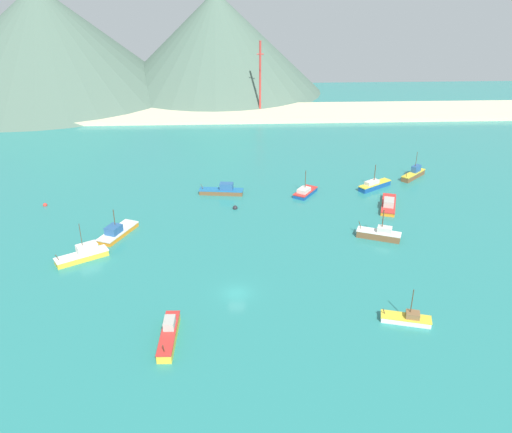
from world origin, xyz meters
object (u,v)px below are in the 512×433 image
Objects in this scene: fishing_boat_0 at (223,190)px; fishing_boat_6 at (379,234)px; buoy_0 at (235,208)px; fishing_boat_2 at (414,174)px; fishing_boat_4 at (305,192)px; buoy_1 at (45,205)px; fishing_boat_11 at (407,318)px; fishing_boat_9 at (374,185)px; fishing_boat_3 at (117,232)px; fishing_boat_7 at (83,254)px; radio_tower at (260,77)px; fishing_boat_8 at (389,204)px; fishing_boat_5 at (169,334)px.

fishing_boat_6 is at bearing -37.87° from fishing_boat_0.
fishing_boat_6 is at bearing -28.83° from buoy_0.
fishing_boat_4 is (-27.85, -9.45, -0.29)m from fishing_boat_2.
fishing_boat_11 is at bearing -34.11° from buoy_1.
fishing_boat_6 is 25.29m from fishing_boat_9.
fishing_boat_3 is 23.46m from buoy_1.
buoy_1 is at bearing 121.00° from fishing_boat_7.
radio_tower reaches higher than buoy_1.
fishing_boat_9 is 1.18× the size of fishing_boat_11.
fishing_boat_6 is 9.00× the size of buoy_1.
fishing_boat_9 is 50.92m from fishing_boat_11.
fishing_boat_6 is 0.96× the size of fishing_boat_9.
fishing_boat_3 is 10.83× the size of buoy_1.
fishing_boat_8 is (59.07, 19.25, -0.23)m from fishing_boat_7.
fishing_boat_0 is at bearing 175.86° from fishing_boat_4.
fishing_boat_6 is at bearing -102.28° from fishing_boat_9.
fishing_boat_5 is at bearing -55.84° from buoy_1.
fishing_boat_7 reaches higher than fishing_boat_2.
radio_tower is at bearing 83.32° from buoy_0.
fishing_boat_11 is at bearing -96.39° from fishing_boat_6.
fishing_boat_6 is (29.60, -23.02, 0.07)m from fishing_boat_0.
radio_tower reaches higher than fishing_boat_6.
fishing_boat_2 is at bearing 22.74° from fishing_boat_3.
fishing_boat_4 reaches higher than fishing_boat_8.
fishing_boat_7 is at bearing -142.87° from buoy_0.
radio_tower reaches higher than fishing_boat_2.
fishing_boat_0 is 0.41× the size of radio_tower.
buoy_0 is (-43.61, -16.35, -0.80)m from fishing_boat_2.
fishing_boat_11 is 125.40m from radio_tower.
fishing_boat_11 reaches higher than fishing_boat_5.
fishing_boat_6 is 0.34× the size of radio_tower.
fishing_boat_11 is at bearing -99.31° from fishing_boat_9.
fishing_boat_5 reaches higher than buoy_1.
fishing_boat_7 is at bearing 127.21° from fishing_boat_5.
fishing_boat_3 is 9.35× the size of buoy_0.
fishing_boat_2 is 35.35m from fishing_boat_6.
radio_tower is at bearing 80.56° from fishing_boat_0.
fishing_boat_5 is 10.47× the size of buoy_1.
buoy_1 is (-14.13, 23.52, -0.82)m from fishing_boat_7.
fishing_boat_7 reaches higher than buoy_0.
fishing_boat_0 is 36.95m from fishing_boat_7.
radio_tower reaches higher than buoy_0.
buoy_1 is (-18.20, 14.79, -0.64)m from fishing_boat_3.
radio_tower is (-22.77, 84.52, 11.77)m from fishing_boat_8.
fishing_boat_4 is 0.30× the size of radio_tower.
buoy_0 is (9.36, 42.64, -0.70)m from fishing_boat_5.
fishing_boat_11 reaches higher than buoy_0.
fishing_boat_9 is 0.35× the size of radio_tower.
fishing_boat_2 reaches higher than fishing_boat_3.
fishing_boat_2 reaches higher than fishing_boat_11.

